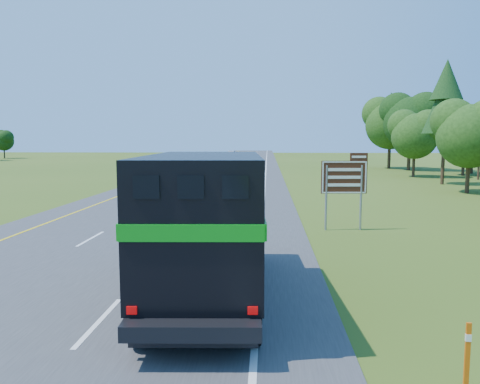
% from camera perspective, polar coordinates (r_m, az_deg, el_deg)
% --- Properties ---
extents(road, '(15.00, 260.00, 0.04)m').
position_cam_1_polar(road, '(58.75, -2.24, 2.23)').
color(road, '#38383A').
rests_on(road, ground).
extents(lane_markings, '(11.15, 260.00, 0.01)m').
position_cam_1_polar(lane_markings, '(58.75, -2.24, 2.25)').
color(lane_markings, yellow).
rests_on(lane_markings, road).
extents(horse_truck, '(3.17, 8.84, 3.86)m').
position_cam_1_polar(horse_truck, '(12.55, -4.03, -3.57)').
color(horse_truck, black).
rests_on(horse_truck, road).
extents(white_suv, '(2.89, 6.14, 1.70)m').
position_cam_1_polar(white_suv, '(53.80, -6.99, 2.73)').
color(white_suv, silver).
rests_on(white_suv, road).
extents(far_car, '(2.36, 5.21, 1.73)m').
position_cam_1_polar(far_car, '(114.65, -1.08, 4.69)').
color(far_car, silver).
rests_on(far_car, road).
extents(exit_sign, '(2.16, 0.22, 3.66)m').
position_cam_1_polar(exit_sign, '(22.51, 12.66, 1.41)').
color(exit_sign, gray).
rests_on(exit_sign, ground).
extents(delineator, '(0.10, 0.05, 1.17)m').
position_cam_1_polar(delineator, '(9.34, 25.98, -17.23)').
color(delineator, '#E2560B').
rests_on(delineator, ground).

